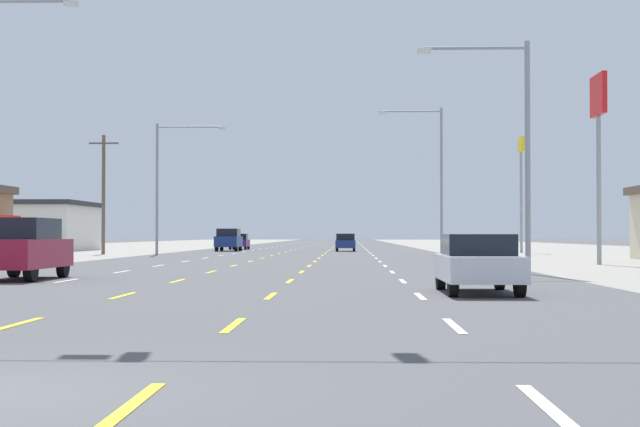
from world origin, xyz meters
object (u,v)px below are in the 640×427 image
object	(u,v)px
sedan_far_right_nearest	(478,263)
suv_far_left_midfar	(229,239)
streetlight_right_row_1	(435,170)
streetlight_right_row_0	(515,137)
streetlight_left_row_1	(165,177)
suv_far_left_near	(22,248)
hatchback_far_left_far	(239,241)
pole_sign_right_row_1	(598,117)
pole_sign_right_row_2	(521,168)
hatchback_inner_right_mid	(345,242)

from	to	relation	value
sedan_far_right_nearest	suv_far_left_midfar	distance (m)	64.01
streetlight_right_row_1	streetlight_right_row_0	bearing A→B (deg)	-90.01
streetlight_right_row_0	streetlight_left_row_1	bearing A→B (deg)	119.63
suv_far_left_near	suv_far_left_midfar	distance (m)	55.49
hatchback_far_left_far	streetlight_right_row_0	xyz separation A→B (m)	(16.86, -60.29, 4.25)
suv_far_left_midfar	pole_sign_right_row_1	bearing A→B (deg)	-59.73
pole_sign_right_row_1	pole_sign_right_row_2	size ratio (longest dim) A/B	1.00
pole_sign_right_row_2	streetlight_right_row_1	distance (m)	11.72
sedan_far_right_nearest	pole_sign_right_row_2	world-z (taller)	pole_sign_right_row_2
suv_far_left_near	pole_sign_right_row_2	size ratio (longest dim) A/B	0.53
hatchback_inner_right_mid	pole_sign_right_row_1	size ratio (longest dim) A/B	0.42
suv_far_left_midfar	pole_sign_right_row_1	distance (m)	45.45
sedan_far_right_nearest	pole_sign_right_row_2	xyz separation A→B (m)	(10.54, 54.69, 5.99)
streetlight_left_row_1	suv_far_left_midfar	bearing A→B (deg)	81.38
sedan_far_right_nearest	hatchback_far_left_far	bearing A→B (deg)	100.92
pole_sign_right_row_1	streetlight_left_row_1	xyz separation A→B (m)	(-25.23, 22.19, -1.58)
sedan_far_right_nearest	streetlight_left_row_1	distance (m)	48.86
streetlight_right_row_1	hatchback_inner_right_mid	bearing A→B (deg)	111.92
streetlight_right_row_1	hatchback_far_left_far	bearing A→B (deg)	122.54
hatchback_far_left_far	hatchback_inner_right_mid	bearing A→B (deg)	-45.09
sedan_far_right_nearest	pole_sign_right_row_2	distance (m)	56.02
suv_far_left_near	streetlight_right_row_0	size ratio (longest dim) A/B	0.57
pole_sign_right_row_2	streetlight_right_row_0	distance (m)	43.46
sedan_far_right_nearest	streetlight_right_row_1	xyz separation A→B (m)	(2.93, 45.80, 5.31)
sedan_far_right_nearest	streetlight_right_row_0	xyz separation A→B (m)	(2.92, 11.94, 4.28)
sedan_far_right_nearest	streetlight_left_row_1	bearing A→B (deg)	109.63
streetlight_left_row_1	sedan_far_right_nearest	bearing A→B (deg)	-70.37
pole_sign_right_row_2	streetlight_left_row_1	xyz separation A→B (m)	(-26.87, -8.89, -1.17)
suv_far_left_near	pole_sign_right_row_1	distance (m)	28.70
suv_far_left_midfar	streetlight_right_row_0	world-z (taller)	streetlight_right_row_0
hatchback_inner_right_mid	streetlight_right_row_1	xyz separation A→B (m)	(6.42, -15.95, 5.29)
streetlight_right_row_0	suv_far_left_midfar	bearing A→B (deg)	108.30
sedan_far_right_nearest	pole_sign_right_row_2	size ratio (longest dim) A/B	0.49
hatchback_inner_right_mid	hatchback_far_left_far	xyz separation A→B (m)	(-10.44, 10.48, 0.00)
suv_far_left_near	hatchback_far_left_far	xyz separation A→B (m)	(-0.22, 65.21, -0.24)
pole_sign_right_row_2	streetlight_left_row_1	world-z (taller)	streetlight_left_row_1
hatchback_far_left_far	pole_sign_right_row_2	xyz separation A→B (m)	(24.47, -17.54, 5.96)
sedan_far_right_nearest	streetlight_left_row_1	xyz separation A→B (m)	(-16.34, 45.80, 4.82)
suv_far_left_near	streetlight_right_row_0	xyz separation A→B (m)	(16.63, 4.92, 4.01)
suv_far_left_near	suv_far_left_midfar	xyz separation A→B (m)	(-0.09, 55.49, 0.00)
streetlight_left_row_1	suv_far_left_near	bearing A→B (deg)	-86.13
pole_sign_right_row_2	streetlight_left_row_1	size ratio (longest dim) A/B	0.98
sedan_far_right_nearest	pole_sign_right_row_1	size ratio (longest dim) A/B	0.49
pole_sign_right_row_2	streetlight_right_row_0	bearing A→B (deg)	-100.10
pole_sign_right_row_1	pole_sign_right_row_2	distance (m)	31.13
pole_sign_right_row_2	streetlight_right_row_0	xyz separation A→B (m)	(-7.62, -42.75, -1.70)
suv_far_left_midfar	hatchback_inner_right_mid	bearing A→B (deg)	-4.19
hatchback_far_left_far	pole_sign_right_row_1	distance (m)	54.09
hatchback_inner_right_mid	suv_far_left_midfar	distance (m)	10.34
hatchback_far_left_far	streetlight_left_row_1	distance (m)	26.96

